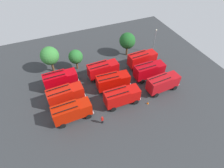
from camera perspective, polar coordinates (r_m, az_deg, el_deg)
ground_plane at (r=40.70m, az=-0.00°, el=-1.41°), size 56.07×56.07×0.00m
fire_truck_0 at (r=34.71m, az=-12.26°, el=-8.19°), size 7.28×2.95×3.88m
fire_truck_1 at (r=36.32m, az=3.03°, el=-3.76°), size 7.23×2.83×3.88m
fire_truck_2 at (r=40.36m, az=15.40°, el=0.38°), size 7.33×3.10×3.88m
fire_truck_3 at (r=37.73m, az=-14.15°, el=-3.13°), size 7.32×3.07×3.88m
fire_truck_4 at (r=39.30m, az=0.26°, el=0.93°), size 7.31×3.04×3.88m
fire_truck_5 at (r=42.79m, az=11.36°, el=4.19°), size 7.22×2.80×3.88m
fire_truck_6 at (r=41.26m, az=-15.61°, el=1.48°), size 7.25×2.87×3.88m
fire_truck_7 at (r=42.26m, az=-2.81°, el=4.55°), size 7.28×2.95×3.88m
fire_truck_8 at (r=45.92m, az=9.25°, el=7.68°), size 7.31×3.05×3.88m
firefighter_0 at (r=34.26m, az=-2.99°, el=-10.93°), size 0.45×0.30×1.81m
firefighter_1 at (r=45.42m, az=0.27°, el=5.97°), size 0.46×0.47×1.72m
tree_0 at (r=44.76m, az=-18.65°, el=8.20°), size 4.21×4.21×6.53m
tree_1 at (r=44.53m, az=-11.12°, el=8.21°), size 3.34×3.34×5.18m
tree_2 at (r=48.27m, az=4.75°, el=13.12°), size 4.08×4.08×6.32m
traffic_cone_0 at (r=38.31m, az=10.97°, el=-5.69°), size 0.39×0.39×0.56m
lamppost at (r=50.57m, az=13.01°, el=13.26°), size 0.36×0.36×6.74m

